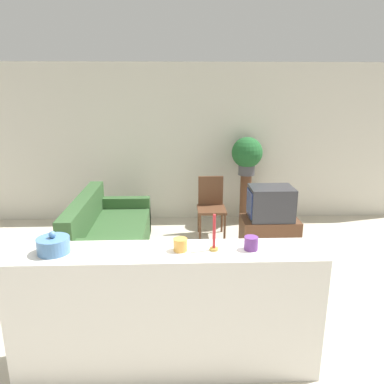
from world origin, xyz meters
TOP-DOWN VIEW (x-y plane):
  - ground_plane at (0.00, 0.00)m, footprint 14.00×14.00m
  - wall_back at (0.00, 3.43)m, footprint 9.00×0.06m
  - couch at (-0.88, 1.83)m, footprint 0.94×1.88m
  - tv_stand at (1.42, 2.00)m, footprint 0.81×0.50m
  - television at (1.42, 2.00)m, footprint 0.62×0.47m
  - wooden_chair at (0.62, 2.58)m, footprint 0.44×0.44m
  - plant_stand at (1.26, 3.12)m, footprint 0.19×0.19m
  - potted_plant at (1.26, 3.12)m, footprint 0.52×0.52m
  - foreground_counter at (0.00, -0.36)m, footprint 2.47×0.44m
  - decorative_bowl at (-0.86, -0.36)m, footprint 0.25×0.25m
  - candle_jar at (0.12, -0.36)m, footprint 0.11×0.11m
  - candlestick at (0.38, -0.36)m, footprint 0.07×0.07m
  - coffee_tin at (0.67, -0.36)m, footprint 0.11×0.11m

SIDE VIEW (x-z plane):
  - ground_plane at x=0.00m, z-range 0.00..0.00m
  - tv_stand at x=1.42m, z-range 0.00..0.47m
  - couch at x=-0.88m, z-range -0.13..0.72m
  - plant_stand at x=1.26m, z-range 0.00..0.86m
  - wooden_chair at x=0.62m, z-range 0.05..0.99m
  - foreground_counter at x=0.00m, z-range 0.00..1.08m
  - television at x=1.42m, z-range 0.47..0.94m
  - candle_jar at x=0.12m, z-range 1.08..1.18m
  - coffee_tin at x=0.67m, z-range 1.08..1.18m
  - decorative_bowl at x=-0.86m, z-range 1.05..1.23m
  - candlestick at x=0.38m, z-range 1.03..1.33m
  - potted_plant at x=1.26m, z-range 0.90..1.54m
  - wall_back at x=0.00m, z-range 0.00..2.70m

